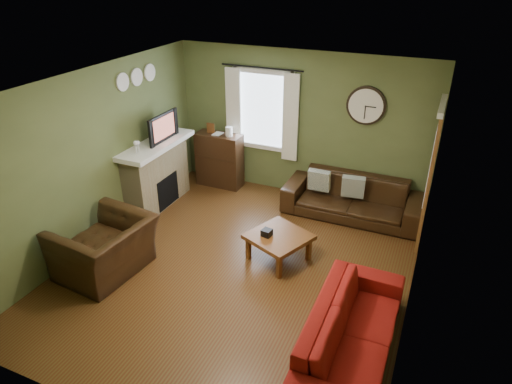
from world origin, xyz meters
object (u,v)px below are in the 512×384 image
at_px(armchair, 105,248).
at_px(coffee_table, 279,247).
at_px(sofa_brown, 352,198).
at_px(sofa_red, 351,332).
at_px(bookshelf, 220,160).

bearing_deg(armchair, coffee_table, 125.75).
distance_m(armchair, coffee_table, 2.42).
relative_size(sofa_brown, armchair, 1.89).
bearing_deg(sofa_red, sofa_brown, 12.67).
relative_size(sofa_red, coffee_table, 2.81).
bearing_deg(sofa_brown, bookshelf, 176.28).
bearing_deg(sofa_red, coffee_table, 44.94).
bearing_deg(armchair, sofa_red, 93.02).
relative_size(sofa_brown, sofa_red, 1.05).
distance_m(sofa_brown, armchair, 4.01).
xyz_separation_m(sofa_red, coffee_table, (-1.36, 1.37, -0.11)).
xyz_separation_m(sofa_brown, sofa_red, (0.69, -3.06, -0.02)).
bearing_deg(armchair, bookshelf, -177.71).
relative_size(bookshelf, coffee_table, 1.33).
xyz_separation_m(sofa_brown, coffee_table, (-0.68, -1.69, -0.13)).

